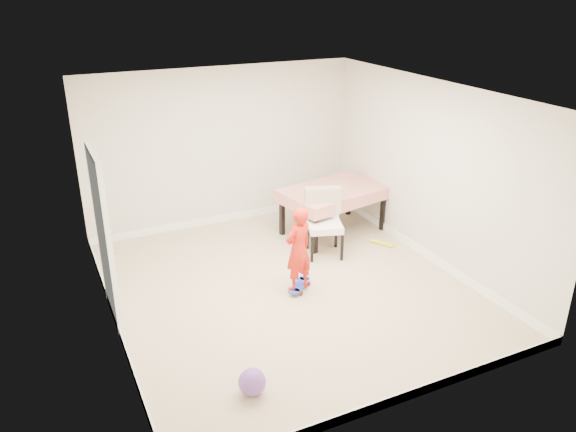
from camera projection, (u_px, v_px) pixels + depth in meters
name	position (u px, v px, depth m)	size (l,w,h in m)	color
ground	(288.00, 287.00, 7.55)	(5.00, 5.00, 0.00)	tan
ceiling	(288.00, 95.00, 6.55)	(4.50, 5.00, 0.04)	white
wall_back	(222.00, 148.00, 9.11)	(4.50, 0.04, 2.60)	beige
wall_front	(407.00, 288.00, 4.98)	(4.50, 0.04, 2.60)	beige
wall_left	(105.00, 228.00, 6.17)	(0.04, 5.00, 2.60)	beige
wall_right	(430.00, 173.00, 7.93)	(0.04, 5.00, 2.60)	beige
door	(104.00, 240.00, 6.53)	(0.10, 0.94, 2.11)	white
baseboard_back	(225.00, 218.00, 9.60)	(4.50, 0.02, 0.12)	white
baseboard_front	(397.00, 399.00, 5.46)	(4.50, 0.02, 0.12)	white
baseboard_left	(117.00, 324.00, 6.65)	(0.02, 5.00, 0.12)	white
baseboard_right	(422.00, 251.00, 8.42)	(0.02, 5.00, 0.12)	white
dining_table	(333.00, 210.00, 9.07)	(1.63, 1.02, 0.76)	#BB0C0A
dining_chair	(325.00, 224.00, 8.27)	(0.55, 0.63, 1.00)	beige
skateboard	(300.00, 287.00, 7.50)	(0.51, 0.19, 0.08)	blue
child	(298.00, 252.00, 7.24)	(0.42, 0.28, 1.16)	red
balloon	(252.00, 382.00, 5.57)	(0.28, 0.28, 0.28)	#6F44A4
foam_toy	(382.00, 243.00, 8.74)	(0.06, 0.06, 0.40)	yellow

